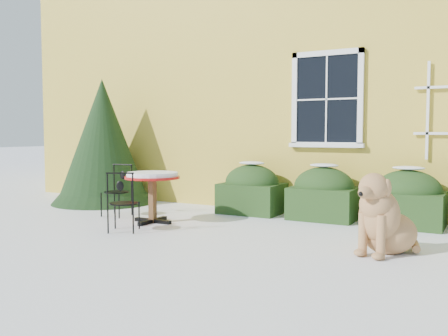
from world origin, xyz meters
The scene contains 8 objects.
ground centered at (0.00, 0.00, 0.00)m, with size 80.00×80.00×0.00m, color white.
house centered at (0.00, 7.00, 3.22)m, with size 12.40×8.40×6.40m.
hedge_row centered at (1.65, 2.55, 0.40)m, with size 4.95×0.80×0.91m.
evergreen_shrub centered at (-3.49, 2.28, 1.00)m, with size 2.05×2.05×2.48m.
bistro_table centered at (-1.25, 0.94, 0.66)m, with size 0.86×0.86×0.79m.
patio_chair_near centered at (-1.18, 0.16, 0.43)m, with size 0.51×0.51×0.86m.
patio_chair_far centered at (-2.17, 1.20, 0.44)m, with size 0.42×0.42×0.87m.
dog centered at (2.33, 0.60, 0.39)m, with size 0.80×1.05×0.98m.
Camera 1 is at (3.49, -5.29, 1.40)m, focal length 40.00 mm.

